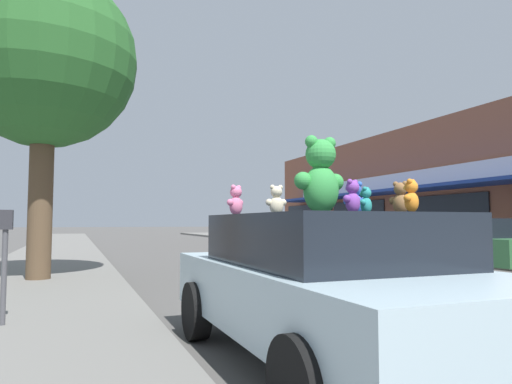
{
  "coord_description": "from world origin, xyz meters",
  "views": [
    {
      "loc": [
        -5.84,
        -4.53,
        1.29
      ],
      "look_at": [
        -3.57,
        1.19,
        1.7
      ],
      "focal_mm": 32.0,
      "sensor_mm": 36.0,
      "label": 1
    }
  ],
  "objects_px": {
    "teddy_bear_pink": "(236,201)",
    "teddy_bear_teal": "(366,201)",
    "teddy_bear_brown": "(401,198)",
    "teddy_bear_purple": "(353,197)",
    "parking_meter": "(5,251)",
    "street_tree": "(45,60)",
    "teddy_bear_black": "(326,207)",
    "teddy_bear_orange": "(411,196)",
    "teddy_bear_blue": "(355,199)",
    "plush_art_car": "(326,282)",
    "parked_car_far_center": "(456,242)",
    "teddy_bear_cream": "(276,200)",
    "teddy_bear_giant": "(321,176)"
  },
  "relations": [
    {
      "from": "teddy_bear_blue",
      "to": "teddy_bear_teal",
      "type": "distance_m",
      "value": 0.74
    },
    {
      "from": "teddy_bear_cream",
      "to": "street_tree",
      "type": "relative_size",
      "value": 0.05
    },
    {
      "from": "teddy_bear_giant",
      "to": "teddy_bear_black",
      "type": "xyz_separation_m",
      "value": [
        0.7,
        1.1,
        -0.24
      ]
    },
    {
      "from": "teddy_bear_brown",
      "to": "teddy_bear_purple",
      "type": "relative_size",
      "value": 1.07
    },
    {
      "from": "plush_art_car",
      "to": "teddy_bear_pink",
      "type": "distance_m",
      "value": 1.39
    },
    {
      "from": "teddy_bear_purple",
      "to": "teddy_bear_giant",
      "type": "bearing_deg",
      "value": -94.79
    },
    {
      "from": "parked_car_far_center",
      "to": "teddy_bear_black",
      "type": "bearing_deg",
      "value": -145.34
    },
    {
      "from": "plush_art_car",
      "to": "parking_meter",
      "type": "height_order",
      "value": "parking_meter"
    },
    {
      "from": "plush_art_car",
      "to": "teddy_bear_orange",
      "type": "xyz_separation_m",
      "value": [
        0.24,
        -0.9,
        0.76
      ]
    },
    {
      "from": "teddy_bear_purple",
      "to": "teddy_bear_brown",
      "type": "bearing_deg",
      "value": 171.42
    },
    {
      "from": "plush_art_car",
      "to": "teddy_bear_brown",
      "type": "height_order",
      "value": "teddy_bear_brown"
    },
    {
      "from": "teddy_bear_pink",
      "to": "teddy_bear_teal",
      "type": "bearing_deg",
      "value": 91.68
    },
    {
      "from": "plush_art_car",
      "to": "teddy_bear_purple",
      "type": "distance_m",
      "value": 0.88
    },
    {
      "from": "teddy_bear_blue",
      "to": "parked_car_far_center",
      "type": "xyz_separation_m",
      "value": [
        6.57,
        5.14,
        -0.77
      ]
    },
    {
      "from": "plush_art_car",
      "to": "teddy_bear_pink",
      "type": "xyz_separation_m",
      "value": [
        -0.55,
        0.99,
        0.8
      ]
    },
    {
      "from": "teddy_bear_orange",
      "to": "teddy_bear_cream",
      "type": "bearing_deg",
      "value": -103.7
    },
    {
      "from": "teddy_bear_blue",
      "to": "teddy_bear_pink",
      "type": "distance_m",
      "value": 1.29
    },
    {
      "from": "teddy_bear_cream",
      "to": "teddy_bear_orange",
      "type": "height_order",
      "value": "teddy_bear_cream"
    },
    {
      "from": "teddy_bear_black",
      "to": "teddy_bear_cream",
      "type": "height_order",
      "value": "teddy_bear_cream"
    },
    {
      "from": "teddy_bear_black",
      "to": "teddy_bear_purple",
      "type": "distance_m",
      "value": 1.55
    },
    {
      "from": "teddy_bear_blue",
      "to": "teddy_bear_purple",
      "type": "bearing_deg",
      "value": 103.41
    },
    {
      "from": "plush_art_car",
      "to": "parked_car_far_center",
      "type": "height_order",
      "value": "parked_car_far_center"
    },
    {
      "from": "parked_car_far_center",
      "to": "parking_meter",
      "type": "relative_size",
      "value": 3.73
    },
    {
      "from": "teddy_bear_black",
      "to": "teddy_bear_teal",
      "type": "distance_m",
      "value": 1.31
    },
    {
      "from": "teddy_bear_teal",
      "to": "teddy_bear_blue",
      "type": "bearing_deg",
      "value": -152.29
    },
    {
      "from": "teddy_bear_orange",
      "to": "parked_car_far_center",
      "type": "height_order",
      "value": "teddy_bear_orange"
    },
    {
      "from": "teddy_bear_brown",
      "to": "teddy_bear_purple",
      "type": "height_order",
      "value": "teddy_bear_brown"
    },
    {
      "from": "teddy_bear_brown",
      "to": "teddy_bear_teal",
      "type": "relative_size",
      "value": 1.26
    },
    {
      "from": "plush_art_car",
      "to": "teddy_bear_purple",
      "type": "relative_size",
      "value": 13.94
    },
    {
      "from": "teddy_bear_brown",
      "to": "teddy_bear_pink",
      "type": "bearing_deg",
      "value": 9.35
    },
    {
      "from": "teddy_bear_purple",
      "to": "street_tree",
      "type": "relative_size",
      "value": 0.05
    },
    {
      "from": "teddy_bear_brown",
      "to": "teddy_bear_cream",
      "type": "relative_size",
      "value": 0.99
    },
    {
      "from": "teddy_bear_giant",
      "to": "parking_meter",
      "type": "height_order",
      "value": "teddy_bear_giant"
    },
    {
      "from": "teddy_bear_purple",
      "to": "teddy_bear_cream",
      "type": "distance_m",
      "value": 1.05
    },
    {
      "from": "teddy_bear_giant",
      "to": "teddy_bear_purple",
      "type": "relative_size",
      "value": 2.45
    },
    {
      "from": "teddy_bear_cream",
      "to": "teddy_bear_blue",
      "type": "bearing_deg",
      "value": 172.24
    },
    {
      "from": "teddy_bear_pink",
      "to": "street_tree",
      "type": "height_order",
      "value": "street_tree"
    },
    {
      "from": "teddy_bear_blue",
      "to": "teddy_bear_cream",
      "type": "height_order",
      "value": "teddy_bear_blue"
    },
    {
      "from": "teddy_bear_black",
      "to": "parking_meter",
      "type": "relative_size",
      "value": 0.18
    },
    {
      "from": "teddy_bear_purple",
      "to": "teddy_bear_blue",
      "type": "bearing_deg",
      "value": -148.75
    },
    {
      "from": "teddy_bear_brown",
      "to": "teddy_bear_giant",
      "type": "bearing_deg",
      "value": 42.74
    },
    {
      "from": "teddy_bear_giant",
      "to": "teddy_bear_pink",
      "type": "distance_m",
      "value": 1.18
    },
    {
      "from": "street_tree",
      "to": "teddy_bear_black",
      "type": "bearing_deg",
      "value": -57.49
    },
    {
      "from": "teddy_bear_teal",
      "to": "teddy_bear_brown",
      "type": "bearing_deg",
      "value": 145.04
    },
    {
      "from": "teddy_bear_giant",
      "to": "street_tree",
      "type": "height_order",
      "value": "street_tree"
    },
    {
      "from": "teddy_bear_blue",
      "to": "teddy_bear_black",
      "type": "bearing_deg",
      "value": -41.47
    },
    {
      "from": "teddy_bear_giant",
      "to": "plush_art_car",
      "type": "bearing_deg",
      "value": -145.91
    },
    {
      "from": "teddy_bear_orange",
      "to": "teddy_bear_black",
      "type": "bearing_deg",
      "value": -132.08
    },
    {
      "from": "teddy_bear_teal",
      "to": "teddy_bear_pink",
      "type": "distance_m",
      "value": 1.49
    },
    {
      "from": "parking_meter",
      "to": "teddy_bear_pink",
      "type": "bearing_deg",
      "value": -23.98
    }
  ]
}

